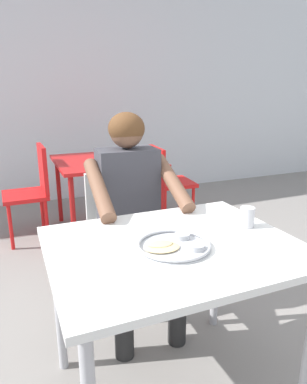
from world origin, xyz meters
TOP-DOWN VIEW (x-y plane):
  - back_wall at (0.00, 3.37)m, footprint 12.00×0.12m
  - table_foreground at (-0.05, 0.07)m, footprint 1.00×0.80m
  - thali_tray at (-0.07, 0.04)m, footprint 0.29×0.29m
  - drinking_cup at (0.34, 0.11)m, footprint 0.07×0.07m
  - chair_foreground at (-0.01, 0.90)m, footprint 0.45×0.46m
  - diner_foreground at (-0.02, 0.67)m, footprint 0.51×0.56m
  - table_background_red at (0.22, 2.10)m, footprint 0.94×0.94m
  - chair_red_left at (-0.46, 2.14)m, footprint 0.40×0.42m
  - chair_red_right at (0.85, 2.07)m, footprint 0.42×0.46m

SIDE VIEW (x-z plane):
  - chair_red_right at x=0.85m, z-range 0.07..0.87m
  - chair_foreground at x=-0.01m, z-range 0.06..0.91m
  - chair_red_left at x=-0.46m, z-range 0.07..0.95m
  - table_background_red at x=0.22m, z-range 0.28..0.99m
  - table_foreground at x=-0.05m, z-range 0.29..1.03m
  - diner_foreground at x=-0.02m, z-range 0.11..1.34m
  - thali_tray at x=-0.07m, z-range 0.74..0.77m
  - drinking_cup at x=0.34m, z-range 0.75..0.84m
  - back_wall at x=0.00m, z-range 0.00..3.40m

